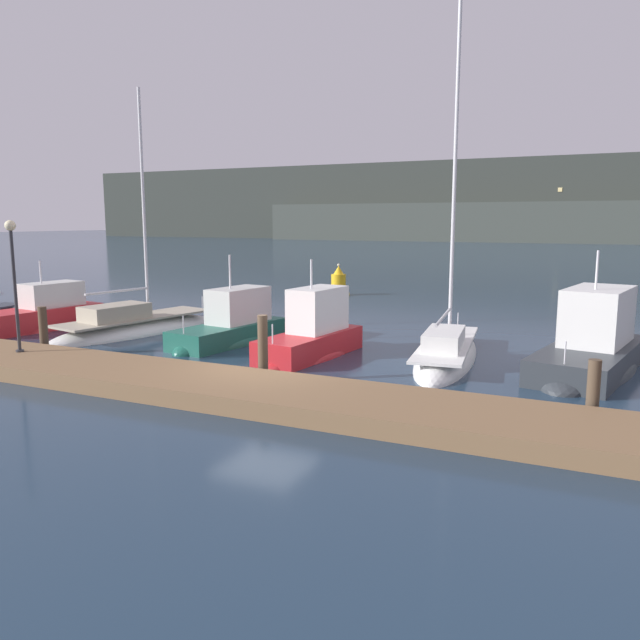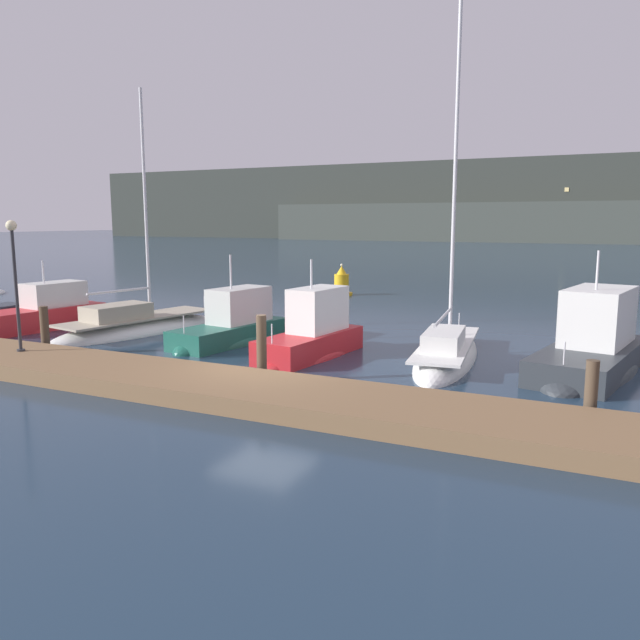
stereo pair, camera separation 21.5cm
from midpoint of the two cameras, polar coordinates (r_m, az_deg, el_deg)
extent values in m
plane|color=#1E3347|center=(17.50, -4.87, -5.62)|extent=(400.00, 400.00, 0.00)
cube|color=brown|center=(16.05, -7.97, -6.21)|extent=(42.71, 2.80, 0.45)
cylinder|color=#4C3D2D|center=(22.62, -23.61, -0.89)|extent=(0.28, 0.28, 1.63)
cylinder|color=#4C3D2D|center=(17.24, -5.01, -2.64)|extent=(0.28, 0.28, 1.88)
cylinder|color=#4C3D2D|center=(15.01, 23.92, -6.06)|extent=(0.28, 0.28, 1.43)
cylinder|color=silver|center=(32.77, -25.42, 1.89)|extent=(0.04, 0.04, 0.50)
ellipsoid|color=red|center=(28.28, -23.67, -0.69)|extent=(2.65, 5.61, 1.23)
cube|color=red|center=(28.21, -23.73, 0.18)|extent=(2.42, 5.05, 0.87)
cube|color=silver|center=(28.38, -22.93, 2.20)|extent=(1.61, 2.53, 1.01)
cube|color=black|center=(28.97, -21.18, 2.73)|extent=(1.15, 0.38, 0.46)
cylinder|color=silver|center=(28.06, -23.79, 4.05)|extent=(0.07, 0.07, 0.91)
ellipsoid|color=white|center=(25.97, -16.07, -1.09)|extent=(3.70, 8.10, 1.12)
cube|color=#A39984|center=(25.88, -16.13, 0.23)|extent=(3.11, 6.80, 0.08)
cube|color=#A39984|center=(25.28, -17.85, 0.71)|extent=(1.79, 2.71, 0.59)
cylinder|color=silver|center=(25.98, -15.45, 10.12)|extent=(0.12, 0.12, 8.88)
cylinder|color=silver|center=(25.27, -17.66, 2.55)|extent=(0.64, 2.78, 0.09)
cylinder|color=silver|center=(28.13, -10.32, 1.64)|extent=(0.04, 0.04, 0.50)
ellipsoid|color=#195647|center=(23.02, -7.94, -2.10)|extent=(2.58, 5.62, 1.35)
cube|color=#195647|center=(22.96, -7.96, -1.23)|extent=(2.36, 5.06, 0.70)
cube|color=silver|center=(23.20, -7.12, 1.37)|extent=(1.57, 2.53, 1.28)
cube|color=black|center=(24.00, -5.45, 2.12)|extent=(1.12, 0.41, 0.57)
cylinder|color=silver|center=(22.74, -7.90, 4.39)|extent=(0.07, 0.07, 1.23)
cylinder|color=silver|center=(21.23, -12.06, -0.41)|extent=(0.04, 0.04, 0.60)
ellipsoid|color=red|center=(20.57, -0.63, -3.35)|extent=(2.27, 5.10, 0.95)
cube|color=red|center=(20.49, -0.63, -2.29)|extent=(2.08, 4.59, 0.78)
cube|color=silver|center=(20.71, 0.11, 0.98)|extent=(1.40, 2.29, 1.46)
cube|color=black|center=(21.51, 1.51, 1.87)|extent=(1.04, 0.40, 0.65)
cylinder|color=silver|center=(20.24, -0.49, 4.22)|extent=(0.07, 0.07, 0.95)
cylinder|color=silver|center=(18.69, -4.10, -1.26)|extent=(0.04, 0.04, 0.60)
ellipsoid|color=white|center=(20.63, 11.80, -3.51)|extent=(2.71, 7.82, 1.32)
cube|color=silver|center=(20.53, 11.85, -2.12)|extent=(2.28, 6.57, 0.08)
cube|color=silver|center=(19.58, 11.56, -1.72)|extent=(1.37, 2.56, 0.54)
cylinder|color=silver|center=(20.82, 12.56, 13.35)|extent=(0.12, 0.12, 11.09)
cylinder|color=silver|center=(19.18, 11.53, 0.30)|extent=(0.53, 3.59, 0.09)
cylinder|color=silver|center=(23.94, 12.86, 0.04)|extent=(0.04, 0.04, 0.50)
ellipsoid|color=#2D3338|center=(20.18, 23.68, -4.38)|extent=(3.60, 7.02, 1.36)
cube|color=#2D3338|center=(20.10, 23.75, -3.34)|extent=(3.29, 6.33, 0.75)
cube|color=silver|center=(20.54, 24.39, 0.33)|extent=(2.14, 3.20, 1.69)
cube|color=black|center=(21.81, 25.19, 1.41)|extent=(1.44, 0.58, 0.75)
cylinder|color=silver|center=(19.87, 24.32, 4.17)|extent=(0.07, 0.07, 1.14)
cylinder|color=silver|center=(17.29, 21.77, -2.85)|extent=(0.04, 0.04, 0.60)
cylinder|color=gold|center=(37.37, 2.14, 2.41)|extent=(1.31, 1.31, 0.16)
cylinder|color=gold|center=(37.30, 2.15, 3.37)|extent=(0.87, 0.87, 1.09)
cone|color=gold|center=(37.23, 2.15, 4.59)|extent=(0.61, 0.61, 0.50)
sphere|color=#F9EAB7|center=(37.20, 2.16, 5.05)|extent=(0.16, 0.16, 0.16)
cylinder|color=#2D2D33|center=(21.29, -25.41, -2.50)|extent=(0.24, 0.24, 0.06)
cylinder|color=#2D2D33|center=(21.03, -25.75, 2.44)|extent=(0.10, 0.10, 3.64)
sphere|color=#F9EAB7|center=(20.92, -26.13, 7.77)|extent=(0.32, 0.32, 0.32)
cube|color=#333833|center=(143.01, 22.34, 10.11)|extent=(240.00, 16.00, 17.13)
cube|color=#3F463F|center=(132.70, 26.01, 8.01)|extent=(144.00, 10.00, 7.96)
cube|color=#F4DB8C|center=(135.13, 21.67, 11.03)|extent=(0.80, 0.10, 0.80)
cube|color=#F4DB8C|center=(135.37, 19.71, 8.06)|extent=(0.80, 0.10, 0.80)
camera|label=1|loc=(0.11, -89.70, 0.05)|focal=35.00mm
camera|label=2|loc=(0.11, 90.30, -0.05)|focal=35.00mm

